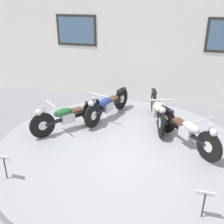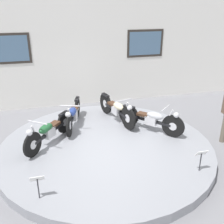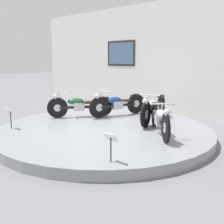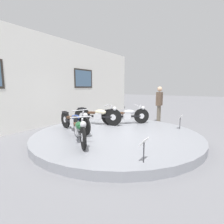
% 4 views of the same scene
% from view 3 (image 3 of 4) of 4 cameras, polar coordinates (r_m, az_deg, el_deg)
% --- Properties ---
extents(ground_plane, '(60.00, 60.00, 0.00)m').
position_cam_3_polar(ground_plane, '(6.81, -1.57, -5.05)').
color(ground_plane, slate).
extents(display_platform, '(5.41, 5.41, 0.22)m').
position_cam_3_polar(display_platform, '(6.78, -1.57, -4.16)').
color(display_platform, gray).
rests_on(display_platform, ground_plane).
extents(back_wall, '(14.00, 0.22, 3.95)m').
position_cam_3_polar(back_wall, '(9.56, 13.79, 11.33)').
color(back_wall, white).
rests_on(back_wall, ground_plane).
extents(motorcycle_green, '(1.25, 1.58, 0.78)m').
position_cam_3_polar(motorcycle_green, '(7.90, -7.22, 1.56)').
color(motorcycle_green, black).
rests_on(motorcycle_green, display_platform).
extents(motorcycle_blue, '(0.71, 1.91, 0.79)m').
position_cam_3_polar(motorcycle_blue, '(8.03, 1.10, 1.87)').
color(motorcycle_blue, black).
rests_on(motorcycle_blue, display_platform).
extents(motorcycle_cream, '(0.65, 1.98, 0.81)m').
position_cam_3_polar(motorcycle_cream, '(7.27, 9.04, 0.87)').
color(motorcycle_cream, black).
rests_on(motorcycle_cream, display_platform).
extents(motorcycle_silver, '(1.37, 1.50, 0.79)m').
position_cam_3_polar(motorcycle_silver, '(6.14, 10.41, -1.29)').
color(motorcycle_silver, black).
rests_on(motorcycle_silver, display_platform).
extents(info_placard_front_left, '(0.26, 0.11, 0.51)m').
position_cam_3_polar(info_placard_front_left, '(7.00, -21.24, -0.44)').
color(info_placard_front_left, '#333338').
rests_on(info_placard_front_left, display_platform).
extents(info_placard_front_centre, '(0.26, 0.11, 0.51)m').
position_cam_3_polar(info_placard_front_centre, '(4.39, -0.26, -6.35)').
color(info_placard_front_centre, '#333338').
rests_on(info_placard_front_centre, display_platform).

